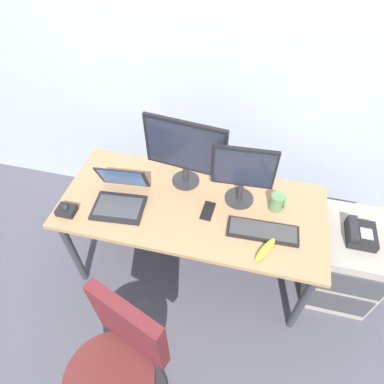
# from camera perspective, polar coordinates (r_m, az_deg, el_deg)

# --- Properties ---
(ground_plane) EXTENTS (8.00, 8.00, 0.00)m
(ground_plane) POSITION_cam_1_polar(r_m,az_deg,el_deg) (2.64, -0.00, -12.22)
(ground_plane) COLOR #474651
(back_wall) EXTENTS (6.00, 0.10, 2.80)m
(back_wall) POSITION_cam_1_polar(r_m,az_deg,el_deg) (2.20, 4.71, 23.92)
(back_wall) COLOR #929CAD
(back_wall) RESTS_ON ground
(desk) EXTENTS (1.64, 0.72, 0.71)m
(desk) POSITION_cam_1_polar(r_m,az_deg,el_deg) (2.11, -0.00, -3.51)
(desk) COLOR #94714D
(desk) RESTS_ON ground
(file_cabinet) EXTENTS (0.42, 0.53, 0.60)m
(file_cabinet) POSITION_cam_1_polar(r_m,az_deg,el_deg) (2.53, 24.53, -10.67)
(file_cabinet) COLOR gray
(file_cabinet) RESTS_ON ground
(desk_phone) EXTENTS (0.17, 0.20, 0.09)m
(desk_phone) POSITION_cam_1_polar(r_m,az_deg,el_deg) (2.26, 26.99, -6.43)
(desk_phone) COLOR black
(desk_phone) RESTS_ON file_cabinet
(office_chair) EXTENTS (0.53, 0.54, 0.96)m
(office_chair) POSITION_cam_1_polar(r_m,az_deg,el_deg) (1.93, -12.33, -28.00)
(office_chair) COLOR black
(office_chair) RESTS_ON ground
(monitor_main) EXTENTS (0.51, 0.18, 0.48)m
(monitor_main) POSITION_cam_1_polar(r_m,az_deg,el_deg) (2.00, -1.22, 7.31)
(monitor_main) COLOR #262628
(monitor_main) RESTS_ON desk
(monitor_side) EXTENTS (0.37, 0.18, 0.41)m
(monitor_side) POSITION_cam_1_polar(r_m,az_deg,el_deg) (1.94, 8.82, 3.33)
(monitor_side) COLOR #262628
(monitor_side) RESTS_ON desk
(keyboard) EXTENTS (0.41, 0.15, 0.03)m
(keyboard) POSITION_cam_1_polar(r_m,az_deg,el_deg) (1.96, 12.10, -6.61)
(keyboard) COLOR black
(keyboard) RESTS_ON desk
(laptop) EXTENTS (0.34, 0.34, 0.23)m
(laptop) POSITION_cam_1_polar(r_m,az_deg,el_deg) (2.08, -12.29, -0.78)
(laptop) COLOR black
(laptop) RESTS_ON desk
(trackball_mouse) EXTENTS (0.11, 0.09, 0.07)m
(trackball_mouse) POSITION_cam_1_polar(r_m,az_deg,el_deg) (2.14, -20.84, -2.92)
(trackball_mouse) COLOR black
(trackball_mouse) RESTS_ON desk
(coffee_mug) EXTENTS (0.09, 0.08, 0.11)m
(coffee_mug) POSITION_cam_1_polar(r_m,az_deg,el_deg) (2.06, 14.48, -1.68)
(coffee_mug) COLOR #52774A
(coffee_mug) RESTS_ON desk
(cell_phone) EXTENTS (0.08, 0.15, 0.01)m
(cell_phone) POSITION_cam_1_polar(r_m,az_deg,el_deg) (2.02, 2.75, -3.27)
(cell_phone) COLOR black
(cell_phone) RESTS_ON desk
(banana) EXTENTS (0.13, 0.19, 0.04)m
(banana) POSITION_cam_1_polar(r_m,az_deg,el_deg) (1.88, 12.56, -9.63)
(banana) COLOR yellow
(banana) RESTS_ON desk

